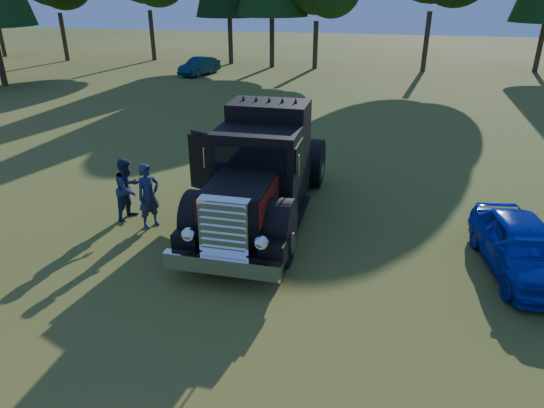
% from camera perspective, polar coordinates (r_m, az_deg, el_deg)
% --- Properties ---
extents(ground, '(120.00, 120.00, 0.00)m').
position_cam_1_polar(ground, '(10.24, 2.77, -9.95)').
color(ground, '#2D5017').
rests_on(ground, ground).
extents(diamond_t_truck, '(3.31, 7.16, 3.00)m').
position_cam_1_polar(diamond_t_truck, '(12.56, -1.27, 3.40)').
color(diamond_t_truck, black).
rests_on(diamond_t_truck, ground).
extents(hotrod_coupe, '(1.95, 4.12, 1.89)m').
position_cam_1_polar(hotrod_coupe, '(11.81, 27.32, -4.43)').
color(hotrod_coupe, '#081FB0').
rests_on(hotrod_coupe, ground).
extents(spectator_near, '(0.68, 0.74, 1.71)m').
position_cam_1_polar(spectator_near, '(12.78, -14.30, 0.93)').
color(spectator_near, '#1B2441').
rests_on(spectator_near, ground).
extents(spectator_far, '(0.78, 0.92, 1.69)m').
position_cam_1_polar(spectator_far, '(13.41, -16.57, 1.74)').
color(spectator_far, '#21224E').
rests_on(spectator_far, ground).
extents(distant_teal_car, '(2.09, 3.79, 1.19)m').
position_cam_1_polar(distant_teal_car, '(35.91, -8.53, 15.74)').
color(distant_teal_car, '#0A3E3E').
rests_on(distant_teal_car, ground).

